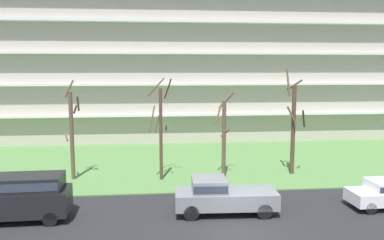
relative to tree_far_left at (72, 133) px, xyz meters
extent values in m
plane|color=#232326|center=(9.67, -9.72, -3.33)|extent=(160.00, 160.00, 0.00)
cube|color=#547F42|center=(9.67, 4.28, -3.29)|extent=(80.00, 16.00, 0.08)
cube|color=#B2A899|center=(9.67, 17.41, 5.82)|extent=(53.08, 10.27, 18.30)
cube|color=silver|center=(9.67, 11.83, -0.28)|extent=(50.96, 0.90, 0.24)
cube|color=silver|center=(9.67, 11.83, 2.77)|extent=(50.96, 0.90, 0.24)
cube|color=silver|center=(9.67, 11.83, 5.82)|extent=(50.96, 0.90, 0.24)
cube|color=silver|center=(9.67, 11.83, 8.87)|extent=(50.96, 0.90, 0.24)
cylinder|color=brown|center=(-0.02, -0.01, -0.27)|extent=(0.27, 0.27, 6.12)
cylinder|color=brown|center=(0.48, 0.05, 2.01)|extent=(0.26, 1.10, 1.18)
cylinder|color=brown|center=(-0.36, -0.16, -0.24)|extent=(0.43, 0.80, 0.55)
cylinder|color=brown|center=(0.27, 0.14, 1.60)|extent=(0.46, 0.70, 0.69)
cylinder|color=brown|center=(-0.13, 0.26, 2.97)|extent=(0.70, 0.39, 1.23)
cylinder|color=#4C3828|center=(6.06, -0.70, -0.15)|extent=(0.22, 0.22, 6.36)
cylinder|color=#4C3828|center=(5.48, -0.54, 0.97)|extent=(0.45, 1.26, 1.72)
cylinder|color=#4C3828|center=(6.41, -0.70, 0.34)|extent=(0.10, 0.77, 0.53)
cylinder|color=#4C3828|center=(5.80, -0.57, 0.59)|extent=(0.41, 0.63, 1.15)
cylinder|color=#4C3828|center=(5.77, -0.16, 3.09)|extent=(1.20, 0.69, 1.25)
cylinder|color=#4C3828|center=(6.56, -0.50, 3.00)|extent=(0.52, 1.13, 1.41)
cylinder|color=brown|center=(10.46, -0.40, -0.60)|extent=(0.29, 0.29, 5.46)
cylinder|color=brown|center=(10.69, 0.06, 2.12)|extent=(1.07, 0.61, 1.19)
cylinder|color=brown|center=(10.61, -0.13, -0.17)|extent=(0.69, 0.45, 0.66)
cylinder|color=brown|center=(10.11, -0.15, 1.24)|extent=(0.68, 0.86, 1.31)
cylinder|color=#4C3828|center=(15.56, -0.10, -0.09)|extent=(0.30, 0.30, 6.48)
cylinder|color=#4C3828|center=(15.33, -0.33, 1.06)|extent=(0.65, 0.64, 1.24)
cylinder|color=#4C3828|center=(16.18, -0.42, 0.82)|extent=(0.80, 1.39, 1.44)
cylinder|color=#4C3828|center=(15.09, -0.07, 3.36)|extent=(0.21, 1.06, 1.86)
cylinder|color=#4C3828|center=(15.73, 0.38, 3.18)|extent=(1.08, 0.51, 0.83)
cube|color=slate|center=(9.37, -7.22, -2.50)|extent=(5.48, 2.22, 0.85)
cube|color=slate|center=(8.47, -7.19, -1.73)|extent=(1.87, 1.91, 0.70)
cube|color=#2D3847|center=(8.47, -7.19, -1.73)|extent=(1.84, 1.95, 0.38)
cylinder|color=black|center=(7.45, -8.03, -2.93)|extent=(0.81, 0.25, 0.80)
cylinder|color=black|center=(7.52, -6.26, -2.93)|extent=(0.81, 0.25, 0.80)
cylinder|color=black|center=(11.22, -8.19, -2.93)|extent=(0.81, 0.25, 0.80)
cylinder|color=black|center=(11.30, -6.41, -2.93)|extent=(0.81, 0.25, 0.80)
cube|color=black|center=(-1.38, -7.22, -2.34)|extent=(5.25, 2.13, 1.25)
cube|color=black|center=(-1.38, -7.22, -1.34)|extent=(4.65, 1.96, 0.75)
cube|color=#2D3847|center=(-1.38, -7.22, -1.34)|extent=(4.56, 2.00, 0.41)
cylinder|color=black|center=(0.46, -8.07, -2.97)|extent=(0.73, 0.24, 0.72)
cylinder|color=black|center=(0.42, -6.29, -2.97)|extent=(0.73, 0.24, 0.72)
cylinder|color=black|center=(17.03, -8.07, -3.01)|extent=(0.65, 0.25, 0.64)
cylinder|color=black|center=(16.97, -6.50, -3.01)|extent=(0.65, 0.25, 0.64)
camera|label=1|loc=(5.63, -27.14, 4.45)|focal=36.75mm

